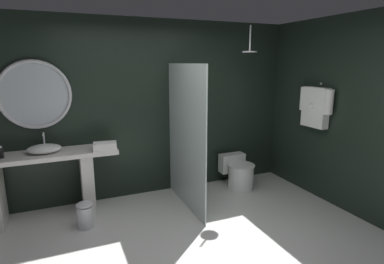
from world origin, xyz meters
TOP-DOWN VIEW (x-y plane):
  - ground_plane at (0.00, 0.00)m, footprint 5.76×5.76m
  - back_wall_panel at (0.00, 1.90)m, footprint 4.80×0.10m
  - side_wall_right at (2.35, 0.76)m, footprint 0.10×2.47m
  - vanity_counter at (-1.46, 1.58)m, footprint 1.88×0.49m
  - vessel_sink at (-1.40, 1.60)m, footprint 0.41×0.33m
  - tumbler_cup at (-0.77, 1.53)m, footprint 0.06×0.06m
  - soap_dispenser at (-1.87, 1.55)m, footprint 0.05×0.05m
  - round_wall_mirror at (-1.46, 1.81)m, footprint 0.89×0.05m
  - shower_glass_panel at (0.36, 1.20)m, footprint 0.02×1.30m
  - rain_shower_head at (1.43, 1.36)m, footprint 0.21×0.21m
  - hanging_bathrobe at (2.21, 0.79)m, footprint 0.20×0.59m
  - toilet at (1.38, 1.47)m, footprint 0.42×0.61m
  - waste_bin at (-1.01, 1.10)m, footprint 0.20×0.20m
  - folded_hand_towel at (-0.68, 1.44)m, footprint 0.31×0.22m

SIDE VIEW (x-z plane):
  - ground_plane at x=0.00m, z-range 0.00..0.00m
  - waste_bin at x=-1.01m, z-range 0.00..0.33m
  - toilet at x=1.38m, z-range -0.01..0.50m
  - vanity_counter at x=-1.46m, z-range 0.12..0.98m
  - tumbler_cup at x=-0.77m, z-range 0.87..0.96m
  - folded_hand_towel at x=-0.68m, z-range 0.87..0.96m
  - vessel_sink at x=-1.40m, z-range 0.80..1.03m
  - soap_dispenser at x=-1.87m, z-range 0.86..1.01m
  - shower_glass_panel at x=0.36m, z-range 0.00..1.97m
  - back_wall_panel at x=0.00m, z-range 0.00..2.60m
  - side_wall_right at x=2.35m, z-range 0.00..2.60m
  - hanging_bathrobe at x=2.21m, z-range 1.05..1.70m
  - round_wall_mirror at x=-1.46m, z-range 1.14..2.02m
  - rain_shower_head at x=1.43m, z-range 1.98..2.36m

